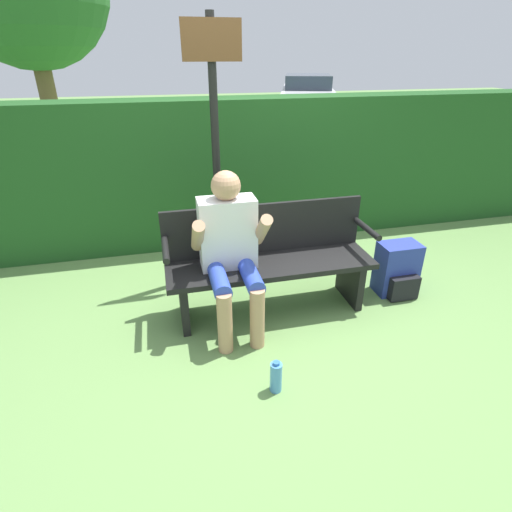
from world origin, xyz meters
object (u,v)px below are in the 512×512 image
(water_bottle, at_px, (276,377))
(signpost, at_px, (215,134))
(park_bench, at_px, (269,259))
(person_seated, at_px, (230,245))
(parked_car, at_px, (307,96))
(backpack, at_px, (397,270))

(water_bottle, height_order, signpost, signpost)
(park_bench, relative_size, water_bottle, 7.16)
(person_seated, distance_m, signpost, 1.06)
(park_bench, height_order, parked_car, parked_car)
(person_seated, relative_size, backpack, 2.55)
(park_bench, xyz_separation_m, water_bottle, (-0.21, -0.97, -0.34))
(water_bottle, xyz_separation_m, signpost, (-0.09, 1.66, 1.24))
(water_bottle, bearing_deg, backpack, 32.81)
(water_bottle, relative_size, parked_car, 0.05)
(person_seated, xyz_separation_m, water_bottle, (0.13, -0.84, -0.57))
(person_seated, xyz_separation_m, signpost, (0.04, 0.81, 0.67))
(parked_car, bearing_deg, backpack, -177.05)
(backpack, relative_size, parked_car, 0.10)
(parked_car, bearing_deg, person_seated, 176.07)
(water_bottle, height_order, parked_car, parked_car)
(park_bench, relative_size, backpack, 3.54)
(person_seated, height_order, backpack, person_seated)
(backpack, distance_m, signpost, 2.01)
(park_bench, distance_m, parked_car, 11.90)
(person_seated, height_order, water_bottle, person_seated)
(signpost, distance_m, parked_car, 11.40)
(water_bottle, relative_size, signpost, 0.10)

